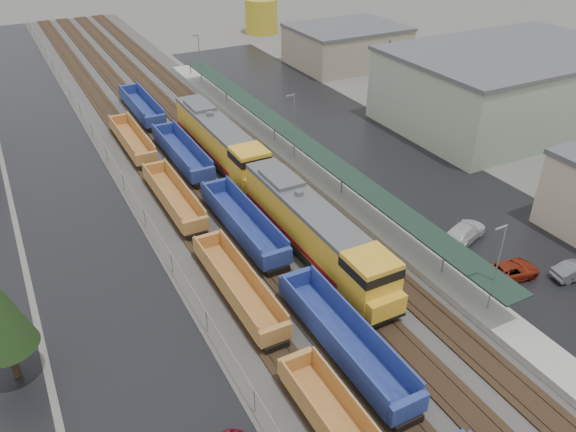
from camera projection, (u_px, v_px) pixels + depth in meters
name	position (u px, v px, depth m)	size (l,w,h in m)	color
ballast_strip	(186.00, 145.00, 68.29)	(20.00, 160.00, 0.08)	#302D2B
trackbed	(186.00, 144.00, 68.23)	(14.60, 160.00, 0.22)	black
west_parking_lot	(58.00, 171.00, 62.29)	(10.00, 160.00, 0.02)	black
east_commuter_lot	(362.00, 145.00, 68.37)	(16.00, 100.00, 0.02)	black
station_platform	(294.00, 155.00, 64.19)	(3.00, 80.00, 8.00)	#9E9B93
chainlink_fence	(108.00, 154.00, 62.49)	(0.08, 160.04, 2.02)	gray
industrial_buildings	(507.00, 97.00, 70.55)	(32.52, 75.30, 9.50)	#BEA591
tree_east	(388.00, 66.00, 74.66)	(4.40, 4.40, 10.00)	#332316
locomotive_lead	(316.00, 232.00, 46.89)	(3.34, 22.04, 4.99)	black
locomotive_trail	(221.00, 142.00, 62.74)	(3.34, 22.04, 4.99)	black
well_string_yellow	(285.00, 352.00, 37.18)	(2.46, 92.19, 2.18)	#A46B2D
well_string_blue	(286.00, 273.00, 44.38)	(2.72, 98.88, 2.41)	navy
storage_tank	(261.00, 16.00, 115.63)	(6.70, 6.70, 6.70)	gold
parked_car_east_b	(510.00, 270.00, 45.52)	(4.97, 2.29, 1.38)	maroon
parked_car_east_c	(464.00, 232.00, 50.19)	(5.51, 2.24, 1.60)	silver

